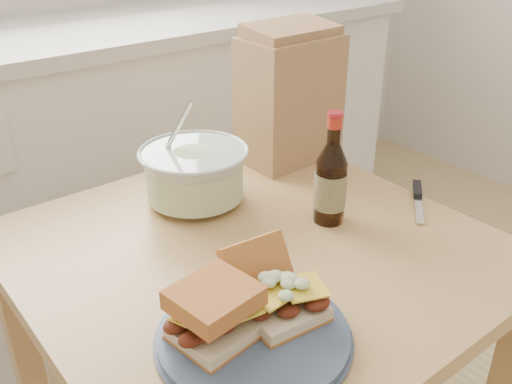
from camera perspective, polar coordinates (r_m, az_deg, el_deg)
cabinet_run at (r=1.98m, az=-18.38°, el=1.65°), size 2.50×0.64×0.94m
dining_table at (r=1.15m, az=-0.17°, el=-9.56°), size 0.83×0.83×0.70m
plate at (r=0.88m, az=-0.25°, el=-14.18°), size 0.29×0.29×0.02m
sandwich_left at (r=0.84m, az=-4.14°, el=-11.92°), size 0.13×0.12×0.08m
sandwich_right at (r=0.89m, az=1.85°, el=-9.77°), size 0.13×0.17×0.10m
coleslaw_bowl at (r=1.23m, az=-6.16°, el=1.59°), size 0.23×0.23×0.23m
beer_bottle at (r=1.14m, az=7.48°, el=1.02°), size 0.07×0.07×0.23m
knife at (r=1.31m, az=15.87°, el=-0.23°), size 0.15×0.13×0.01m
paper_bag at (r=1.40m, az=3.36°, el=9.20°), size 0.23×0.15×0.30m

